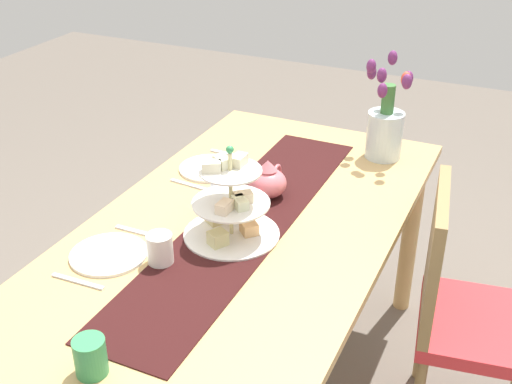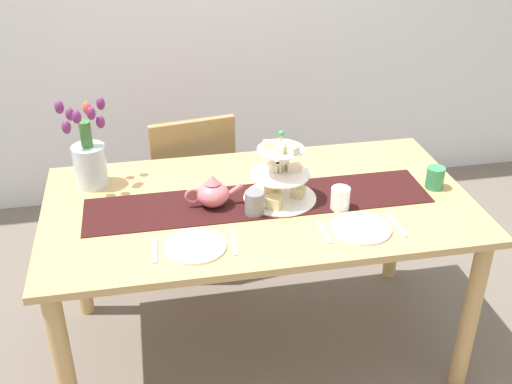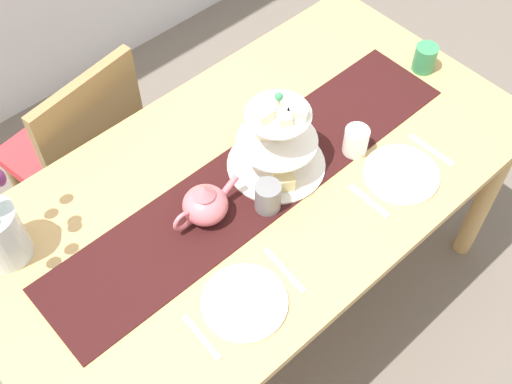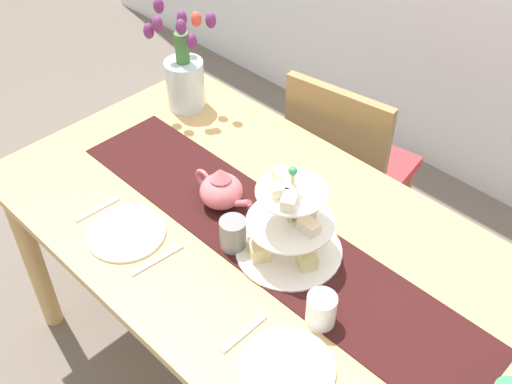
{
  "view_description": "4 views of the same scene",
  "coord_description": "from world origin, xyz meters",
  "px_view_note": "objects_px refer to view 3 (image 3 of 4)",
  "views": [
    {
      "loc": [
        1.63,
        0.8,
        1.87
      ],
      "look_at": [
        -0.02,
        0.03,
        0.89
      ],
      "focal_mm": 46.12,
      "sensor_mm": 36.0,
      "label": 1
    },
    {
      "loc": [
        -0.43,
        -2.16,
        2.06
      ],
      "look_at": [
        -0.02,
        -0.04,
        0.84
      ],
      "focal_mm": 43.7,
      "sensor_mm": 36.0,
      "label": 2
    },
    {
      "loc": [
        -0.8,
        -0.88,
        2.33
      ],
      "look_at": [
        -0.07,
        -0.08,
        0.86
      ],
      "focal_mm": 45.85,
      "sensor_mm": 36.0,
      "label": 3
    },
    {
      "loc": [
        0.86,
        -0.9,
        2.06
      ],
      "look_at": [
        -0.09,
        0.05,
        0.86
      ],
      "focal_mm": 43.42,
      "sensor_mm": 36.0,
      "label": 4
    }
  ],
  "objects_px": {
    "mug_white_text": "(356,141)",
    "mug_orange": "(425,58)",
    "chair_left": "(81,148)",
    "teapot": "(205,204)",
    "fork_right": "(369,201)",
    "mug_grey": "(268,197)",
    "dining_table": "(255,201)",
    "dinner_plate_left": "(245,302)",
    "knife_left": "(284,270)",
    "tiered_cake_stand": "(278,145)",
    "fork_left": "(202,337)",
    "dinner_plate_right": "(401,174)",
    "knife_right": "(432,150)"
  },
  "relations": [
    {
      "from": "mug_orange",
      "to": "dining_table",
      "type": "bearing_deg",
      "value": 177.92
    },
    {
      "from": "fork_right",
      "to": "dinner_plate_left",
      "type": "bearing_deg",
      "value": 180.0
    },
    {
      "from": "chair_left",
      "to": "tiered_cake_stand",
      "type": "xyz_separation_m",
      "value": [
        0.32,
        -0.7,
        0.37
      ]
    },
    {
      "from": "knife_left",
      "to": "dinner_plate_right",
      "type": "height_order",
      "value": "dinner_plate_right"
    },
    {
      "from": "fork_right",
      "to": "mug_white_text",
      "type": "bearing_deg",
      "value": 55.42
    },
    {
      "from": "tiered_cake_stand",
      "to": "fork_left",
      "type": "relative_size",
      "value": 2.03
    },
    {
      "from": "knife_left",
      "to": "fork_right",
      "type": "relative_size",
      "value": 1.13
    },
    {
      "from": "mug_grey",
      "to": "tiered_cake_stand",
      "type": "bearing_deg",
      "value": 36.19
    },
    {
      "from": "tiered_cake_stand",
      "to": "knife_right",
      "type": "xyz_separation_m",
      "value": [
        0.4,
        -0.28,
        -0.1
      ]
    },
    {
      "from": "dining_table",
      "to": "teapot",
      "type": "xyz_separation_m",
      "value": [
        -0.19,
        0.0,
        0.16
      ]
    },
    {
      "from": "fork_right",
      "to": "mug_grey",
      "type": "height_order",
      "value": "mug_grey"
    },
    {
      "from": "fork_right",
      "to": "knife_right",
      "type": "bearing_deg",
      "value": 0.0
    },
    {
      "from": "dinner_plate_left",
      "to": "fork_left",
      "type": "bearing_deg",
      "value": 180.0
    },
    {
      "from": "fork_left",
      "to": "tiered_cake_stand",
      "type": "bearing_deg",
      "value": 27.81
    },
    {
      "from": "dinner_plate_left",
      "to": "fork_left",
      "type": "relative_size",
      "value": 1.53
    },
    {
      "from": "chair_left",
      "to": "teapot",
      "type": "bearing_deg",
      "value": -86.76
    },
    {
      "from": "dining_table",
      "to": "tiered_cake_stand",
      "type": "xyz_separation_m",
      "value": [
        0.09,
        -0.0,
        0.2
      ]
    },
    {
      "from": "dining_table",
      "to": "fork_left",
      "type": "height_order",
      "value": "fork_left"
    },
    {
      "from": "dining_table",
      "to": "knife_left",
      "type": "bearing_deg",
      "value": -117.82
    },
    {
      "from": "dining_table",
      "to": "fork_left",
      "type": "distance_m",
      "value": 0.53
    },
    {
      "from": "tiered_cake_stand",
      "to": "dinner_plate_left",
      "type": "distance_m",
      "value": 0.48
    },
    {
      "from": "knife_left",
      "to": "mug_white_text",
      "type": "height_order",
      "value": "mug_white_text"
    },
    {
      "from": "knife_left",
      "to": "fork_right",
      "type": "bearing_deg",
      "value": 0.0
    },
    {
      "from": "tiered_cake_stand",
      "to": "fork_left",
      "type": "xyz_separation_m",
      "value": [
        -0.53,
        -0.28,
        -0.1
      ]
    },
    {
      "from": "chair_left",
      "to": "fork_right",
      "type": "height_order",
      "value": "chair_left"
    },
    {
      "from": "dinner_plate_left",
      "to": "knife_right",
      "type": "bearing_deg",
      "value": 0.0
    },
    {
      "from": "fork_right",
      "to": "mug_white_text",
      "type": "relative_size",
      "value": 1.58
    },
    {
      "from": "dinner_plate_left",
      "to": "mug_white_text",
      "type": "relative_size",
      "value": 2.42
    },
    {
      "from": "fork_left",
      "to": "mug_white_text",
      "type": "relative_size",
      "value": 1.58
    },
    {
      "from": "chair_left",
      "to": "tiered_cake_stand",
      "type": "bearing_deg",
      "value": -65.57
    },
    {
      "from": "dining_table",
      "to": "fork_right",
      "type": "relative_size",
      "value": 11.62
    },
    {
      "from": "fork_left",
      "to": "knife_left",
      "type": "height_order",
      "value": "same"
    },
    {
      "from": "knife_left",
      "to": "mug_grey",
      "type": "xyz_separation_m",
      "value": [
        0.11,
        0.19,
        0.05
      ]
    },
    {
      "from": "knife_right",
      "to": "teapot",
      "type": "bearing_deg",
      "value": 157.38
    },
    {
      "from": "mug_white_text",
      "to": "mug_orange",
      "type": "height_order",
      "value": "same"
    },
    {
      "from": "knife_left",
      "to": "knife_right",
      "type": "relative_size",
      "value": 1.0
    },
    {
      "from": "tiered_cake_stand",
      "to": "mug_white_text",
      "type": "relative_size",
      "value": 3.2
    },
    {
      "from": "dinner_plate_left",
      "to": "knife_left",
      "type": "relative_size",
      "value": 1.35
    },
    {
      "from": "chair_left",
      "to": "mug_orange",
      "type": "relative_size",
      "value": 9.58
    },
    {
      "from": "tiered_cake_stand",
      "to": "fork_right",
      "type": "bearing_deg",
      "value": -68.97
    },
    {
      "from": "dinner_plate_left",
      "to": "fork_right",
      "type": "distance_m",
      "value": 0.49
    },
    {
      "from": "mug_orange",
      "to": "mug_white_text",
      "type": "bearing_deg",
      "value": -168.14
    },
    {
      "from": "dining_table",
      "to": "mug_grey",
      "type": "height_order",
      "value": "mug_grey"
    },
    {
      "from": "dining_table",
      "to": "dinner_plate_left",
      "type": "distance_m",
      "value": 0.42
    },
    {
      "from": "mug_grey",
      "to": "mug_orange",
      "type": "xyz_separation_m",
      "value": [
        0.79,
        0.07,
        -0.0
      ]
    },
    {
      "from": "fork_right",
      "to": "mug_grey",
      "type": "bearing_deg",
      "value": 141.38
    },
    {
      "from": "dinner_plate_right",
      "to": "mug_orange",
      "type": "bearing_deg",
      "value": 31.6
    },
    {
      "from": "chair_left",
      "to": "dinner_plate_right",
      "type": "distance_m",
      "value": 1.16
    },
    {
      "from": "knife_right",
      "to": "mug_white_text",
      "type": "distance_m",
      "value": 0.24
    },
    {
      "from": "dining_table",
      "to": "mug_grey",
      "type": "xyz_separation_m",
      "value": [
        -0.04,
        -0.1,
        0.16
      ]
    }
  ]
}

